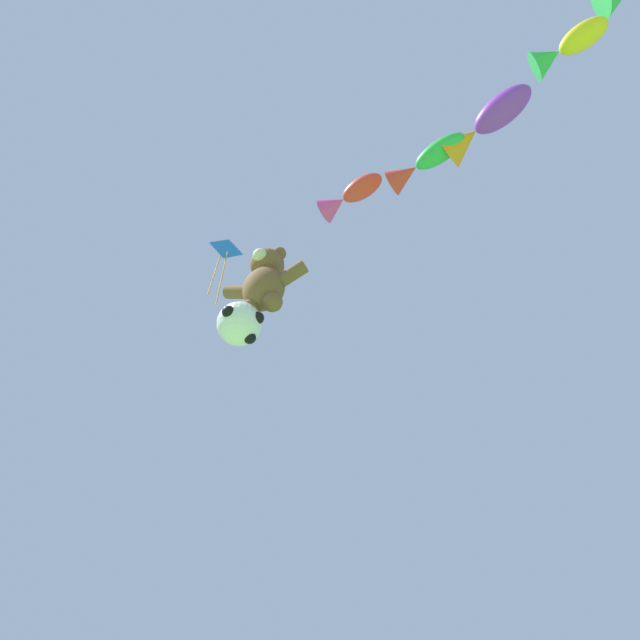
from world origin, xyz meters
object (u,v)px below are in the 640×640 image
(teddy_bear_kite, at_px, (265,281))
(soccer_ball_kite, at_px, (240,324))
(diamond_kite, at_px, (224,255))
(fish_kite_emerald, at_px, (421,164))
(fish_kite_crimson, at_px, (348,197))
(fish_kite_goldfin, at_px, (565,48))
(fish_kite_violet, at_px, (481,126))

(teddy_bear_kite, bearing_deg, soccer_ball_kite, -174.24)
(diamond_kite, bearing_deg, fish_kite_emerald, -3.32)
(fish_kite_crimson, height_order, diamond_kite, fish_kite_crimson)
(fish_kite_emerald, distance_m, diamond_kite, 5.79)
(teddy_bear_kite, height_order, fish_kite_emerald, fish_kite_emerald)
(fish_kite_crimson, height_order, fish_kite_goldfin, fish_kite_crimson)
(soccer_ball_kite, height_order, fish_kite_emerald, fish_kite_emerald)
(fish_kite_crimson, height_order, fish_kite_violet, fish_kite_crimson)
(soccer_ball_kite, bearing_deg, diamond_kite, 157.86)
(teddy_bear_kite, height_order, diamond_kite, diamond_kite)
(fish_kite_crimson, distance_m, diamond_kite, 3.82)
(fish_kite_emerald, bearing_deg, soccer_ball_kite, -176.56)
(fish_kite_crimson, bearing_deg, fish_kite_goldfin, -16.38)
(fish_kite_emerald, relative_size, diamond_kite, 0.71)
(soccer_ball_kite, bearing_deg, fish_kite_crimson, 17.84)
(soccer_ball_kite, bearing_deg, fish_kite_goldfin, -6.61)
(fish_kite_violet, bearing_deg, fish_kite_goldfin, -23.47)
(fish_kite_goldfin, xyz_separation_m, diamond_kite, (-9.21, 1.49, -0.59))
(teddy_bear_kite, distance_m, soccer_ball_kite, 1.28)
(fish_kite_emerald, relative_size, fish_kite_goldfin, 1.31)
(fish_kite_violet, distance_m, diamond_kite, 7.31)
(fish_kite_crimson, relative_size, fish_kite_goldfin, 1.23)
(teddy_bear_kite, distance_m, fish_kite_violet, 6.21)
(soccer_ball_kite, relative_size, fish_kite_emerald, 0.47)
(fish_kite_emerald, bearing_deg, fish_kite_crimson, 167.41)
(fish_kite_goldfin, relative_size, diamond_kite, 0.54)
(fish_kite_emerald, xyz_separation_m, fish_kite_violet, (1.50, -0.32, 0.04))
(teddy_bear_kite, relative_size, soccer_ball_kite, 2.09)
(soccer_ball_kite, bearing_deg, fish_kite_emerald, 3.44)
(teddy_bear_kite, bearing_deg, diamond_kite, 163.43)
(soccer_ball_kite, bearing_deg, teddy_bear_kite, 5.76)
(soccer_ball_kite, xyz_separation_m, fish_kite_emerald, (4.31, 0.26, 4.21))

